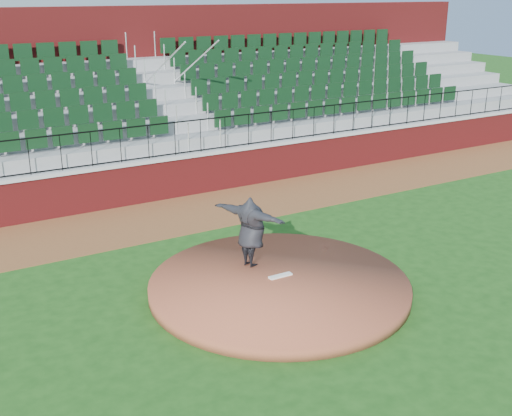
{
  "coord_description": "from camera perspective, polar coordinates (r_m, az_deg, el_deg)",
  "views": [
    {
      "loc": [
        -7.08,
        -10.47,
        6.07
      ],
      "look_at": [
        0.0,
        1.5,
        1.3
      ],
      "focal_mm": 44.95,
      "sensor_mm": 36.0,
      "label": 1
    }
  ],
  "objects": [
    {
      "name": "pitchers_mound",
      "position": [
        13.64,
        2.07,
        -6.92
      ],
      "size": [
        5.49,
        5.49,
        0.25
      ],
      "primitive_type": "cylinder",
      "color": "brown",
      "rests_on": "ground"
    },
    {
      "name": "pitcher",
      "position": [
        13.99,
        -0.46,
        -2.11
      ],
      "size": [
        1.15,
        2.02,
        1.59
      ],
      "primitive_type": "imported",
      "rotation": [
        0.0,
        0.0,
        1.91
      ],
      "color": "black",
      "rests_on": "pitchers_mound"
    },
    {
      "name": "field_wall",
      "position": [
        19.63,
        -8.21,
        2.55
      ],
      "size": [
        34.0,
        0.35,
        1.2
      ],
      "primitive_type": "cube",
      "color": "maroon",
      "rests_on": "ground"
    },
    {
      "name": "seating_stands",
      "position": [
        21.73,
        -11.24,
        8.58
      ],
      "size": [
        34.0,
        5.1,
        4.6
      ],
      "primitive_type": null,
      "color": "gray",
      "rests_on": "ground"
    },
    {
      "name": "concourse_wall",
      "position": [
        24.29,
        -13.6,
        10.55
      ],
      "size": [
        34.0,
        0.5,
        5.5
      ],
      "primitive_type": "cube",
      "color": "maroon",
      "rests_on": "ground"
    },
    {
      "name": "pitching_rubber",
      "position": [
        13.75,
        2.18,
        -6.05
      ],
      "size": [
        0.54,
        0.14,
        0.04
      ],
      "primitive_type": "cube",
      "rotation": [
        0.0,
        0.0,
        -0.01
      ],
      "color": "white",
      "rests_on": "pitchers_mound"
    },
    {
      "name": "ground",
      "position": [
        14.02,
        3.15,
        -6.75
      ],
      "size": [
        90.0,
        90.0,
        0.0
      ],
      "primitive_type": "plane",
      "color": "#194714",
      "rests_on": "ground"
    },
    {
      "name": "warning_track",
      "position": [
        18.4,
        -6.2,
        -0.42
      ],
      "size": [
        34.0,
        3.2,
        0.01
      ],
      "primitive_type": "cube",
      "color": "brown",
      "rests_on": "ground"
    },
    {
      "name": "wall_cap",
      "position": [
        19.46,
        -8.3,
        4.38
      ],
      "size": [
        34.0,
        0.45,
        0.1
      ],
      "primitive_type": "cube",
      "color": "#B7B7B7",
      "rests_on": "field_wall"
    },
    {
      "name": "wall_railing",
      "position": [
        19.33,
        -8.38,
        5.96
      ],
      "size": [
        34.0,
        0.05,
        1.0
      ],
      "primitive_type": null,
      "color": "black",
      "rests_on": "wall_cap"
    }
  ]
}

